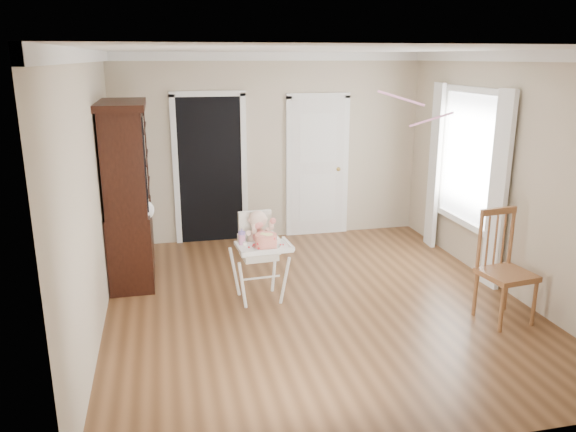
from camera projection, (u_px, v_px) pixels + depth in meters
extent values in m
plane|color=#54341C|center=(316.00, 303.00, 6.23)|extent=(5.00, 5.00, 0.00)
plane|color=white|center=(319.00, 49.00, 5.49)|extent=(5.00, 5.00, 0.00)
plane|color=#C3B098|center=(271.00, 148.00, 8.20)|extent=(4.50, 0.00, 4.50)
plane|color=#C3B098|center=(92.00, 195.00, 5.38)|extent=(0.00, 5.00, 5.00)
plane|color=#C3B098|center=(509.00, 174.00, 6.34)|extent=(0.00, 5.00, 5.00)
cube|color=black|center=(210.00, 171.00, 8.08)|extent=(0.90, 0.03, 2.10)
cube|color=white|center=(176.00, 172.00, 7.97)|extent=(0.08, 0.05, 2.18)
cube|color=white|center=(244.00, 169.00, 8.18)|extent=(0.08, 0.05, 2.18)
cube|color=white|center=(207.00, 94.00, 7.78)|extent=(1.06, 0.05, 0.08)
cube|color=white|center=(317.00, 168.00, 8.42)|extent=(0.80, 0.05, 2.05)
cube|color=white|center=(289.00, 169.00, 8.33)|extent=(0.08, 0.05, 2.13)
cube|color=white|center=(345.00, 167.00, 8.52)|extent=(0.08, 0.05, 2.13)
sphere|color=gold|center=(338.00, 169.00, 8.46)|extent=(0.06, 0.06, 0.06)
cube|color=white|center=(471.00, 158.00, 7.07)|extent=(0.02, 1.20, 1.60)
cube|color=white|center=(475.00, 90.00, 6.84)|extent=(0.06, 1.36, 0.08)
cube|color=white|center=(498.00, 192.00, 6.39)|extent=(0.08, 0.28, 2.30)
cube|color=white|center=(435.00, 167.00, 7.85)|extent=(0.08, 0.28, 2.30)
cylinder|color=white|center=(243.00, 286.00, 5.99)|extent=(0.11, 0.12, 0.58)
cylinder|color=white|center=(285.00, 281.00, 6.12)|extent=(0.12, 0.11, 0.58)
cylinder|color=white|center=(235.00, 272.00, 6.39)|extent=(0.12, 0.11, 0.58)
cylinder|color=white|center=(274.00, 268.00, 6.52)|extent=(0.11, 0.12, 0.58)
cylinder|color=white|center=(260.00, 278.00, 6.21)|extent=(0.45, 0.05, 0.02)
cube|color=white|center=(259.00, 254.00, 6.18)|extent=(0.39, 0.38, 0.08)
cube|color=white|center=(242.00, 246.00, 6.10)|extent=(0.06, 0.33, 0.18)
cube|color=white|center=(275.00, 242.00, 6.20)|extent=(0.06, 0.33, 0.18)
cube|color=white|center=(255.00, 229.00, 6.27)|extent=(0.37, 0.08, 0.43)
cube|color=white|center=(264.00, 248.00, 5.92)|extent=(0.57, 0.43, 0.03)
cube|color=white|center=(269.00, 252.00, 5.74)|extent=(0.55, 0.07, 0.04)
ellipsoid|color=beige|center=(258.00, 240.00, 6.16)|extent=(0.24, 0.20, 0.29)
sphere|color=beige|center=(258.00, 220.00, 6.10)|extent=(0.21, 0.21, 0.20)
sphere|color=red|center=(259.00, 236.00, 6.09)|extent=(0.15, 0.15, 0.15)
sphere|color=red|center=(257.00, 226.00, 6.03)|extent=(0.07, 0.07, 0.07)
sphere|color=red|center=(273.00, 221.00, 6.07)|extent=(0.07, 0.07, 0.07)
cylinder|color=silver|center=(266.00, 246.00, 5.92)|extent=(0.30, 0.30, 0.01)
cylinder|color=#E12747|center=(266.00, 240.00, 5.90)|extent=(0.23, 0.23, 0.13)
cylinder|color=#F2E08C|center=(268.00, 235.00, 5.87)|extent=(0.10, 0.10, 0.02)
cylinder|color=pink|center=(242.00, 239.00, 5.97)|extent=(0.07, 0.07, 0.11)
cylinder|color=#7A62AC|center=(242.00, 233.00, 5.95)|extent=(0.08, 0.08, 0.03)
cone|color=#7A62AC|center=(242.00, 230.00, 5.94)|extent=(0.02, 0.02, 0.04)
cube|color=black|center=(132.00, 243.00, 6.83)|extent=(0.50, 1.19, 0.89)
cube|color=black|center=(125.00, 158.00, 6.54)|extent=(0.46, 1.19, 1.19)
cube|color=black|center=(146.00, 162.00, 6.31)|extent=(0.02, 0.52, 1.04)
cube|color=black|center=(147.00, 153.00, 6.87)|extent=(0.02, 0.52, 1.04)
cube|color=black|center=(121.00, 105.00, 6.37)|extent=(0.54, 1.27, 0.08)
ellipsoid|color=white|center=(145.00, 210.00, 6.41)|extent=(0.20, 0.16, 0.22)
cube|color=brown|center=(507.00, 275.00, 5.69)|extent=(0.53, 0.53, 0.06)
cylinder|color=brown|center=(502.00, 308.00, 5.51)|extent=(0.04, 0.04, 0.50)
cylinder|color=brown|center=(534.00, 302.00, 5.64)|extent=(0.04, 0.04, 0.50)
cylinder|color=brown|center=(475.00, 293.00, 5.87)|extent=(0.04, 0.04, 0.50)
cylinder|color=brown|center=(506.00, 288.00, 6.00)|extent=(0.04, 0.04, 0.50)
cylinder|color=brown|center=(480.00, 240.00, 5.72)|extent=(0.04, 0.04, 0.65)
cylinder|color=brown|center=(511.00, 236.00, 5.86)|extent=(0.04, 0.04, 0.65)
cube|color=brown|center=(499.00, 211.00, 5.71)|extent=(0.43, 0.10, 0.07)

